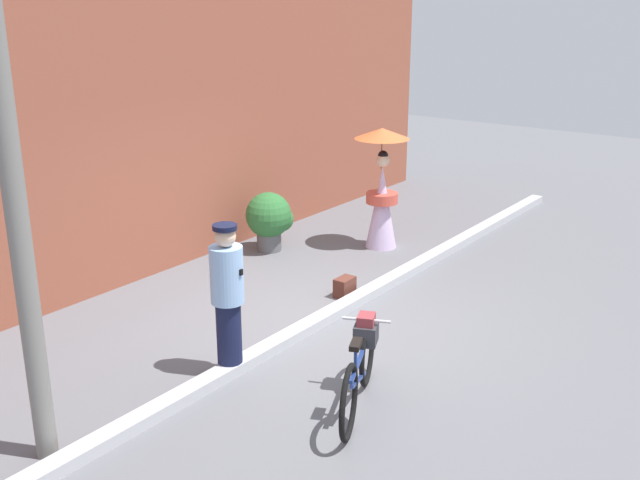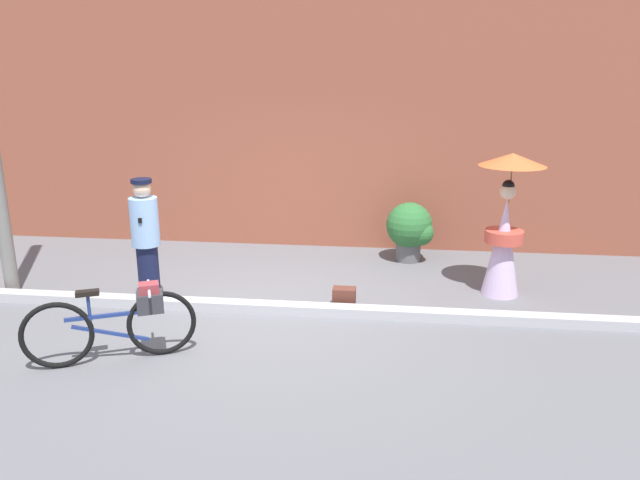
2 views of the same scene
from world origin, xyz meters
name	(u,v)px [view 1 (image 1 of 2)]	position (x,y,z in m)	size (l,w,h in m)	color
ground_plane	(319,325)	(0.00, 0.00, 0.00)	(30.00, 30.00, 0.00)	slate
building_wall	(135,135)	(0.00, 3.08, 1.96)	(14.00, 0.40, 3.91)	brown
sidewalk_curb	(319,320)	(0.00, 0.00, 0.06)	(14.00, 0.20, 0.12)	#B2B2B7
bicycle_near_officer	(360,364)	(-1.22, -1.40, 0.42)	(1.58, 0.76, 0.80)	black
person_officer	(228,296)	(-1.49, 0.04, 0.86)	(0.34, 0.38, 1.61)	#141938
person_with_parasol	(382,187)	(2.94, 0.98, 0.95)	(0.84, 0.84, 1.86)	silver
potted_plant_by_door	(270,218)	(1.79, 2.25, 0.51)	(0.72, 0.70, 0.91)	#59595B
backpack_on_pavement	(345,287)	(0.93, 0.26, 0.13)	(0.29, 0.18, 0.25)	#592D23
utility_pole	(12,183)	(-3.51, 0.29, 2.40)	(0.18, 0.18, 4.80)	slate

